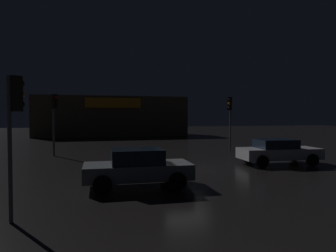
{
  "coord_description": "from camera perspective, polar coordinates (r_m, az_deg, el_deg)",
  "views": [
    {
      "loc": [
        -4.48,
        -14.76,
        2.76
      ],
      "look_at": [
        0.23,
        4.3,
        2.09
      ],
      "focal_mm": 32.31,
      "sensor_mm": 36.0,
      "label": 1
    }
  ],
  "objects": [
    {
      "name": "car_near",
      "position": [
        18.27,
        20.07,
        -4.49
      ],
      "size": [
        4.58,
        2.22,
        1.43
      ],
      "color": "#B7B7BF",
      "rests_on": "ground"
    },
    {
      "name": "traffic_signal_opposite",
      "position": [
        21.93,
        -20.62,
        2.56
      ],
      "size": [
        0.42,
        0.42,
        4.22
      ],
      "color": "#595B60",
      "rests_on": "ground"
    },
    {
      "name": "ground_plane",
      "position": [
        15.67,
        2.99,
        -8.19
      ],
      "size": [
        120.0,
        120.0,
        0.0
      ],
      "primitive_type": "plane",
      "color": "black"
    },
    {
      "name": "store_building",
      "position": [
        42.66,
        -10.53,
        1.81
      ],
      "size": [
        20.11,
        6.46,
        5.36
      ],
      "color": "brown",
      "rests_on": "ground"
    },
    {
      "name": "traffic_signal_cross_left",
      "position": [
        24.11,
        11.58,
        2.67
      ],
      "size": [
        0.41,
        0.43,
        4.21
      ],
      "color": "#595B60",
      "rests_on": "ground"
    },
    {
      "name": "traffic_signal_main",
      "position": [
        8.75,
        -26.99,
        2.73
      ],
      "size": [
        0.42,
        0.42,
        3.78
      ],
      "color": "#595B60",
      "rests_on": "ground"
    },
    {
      "name": "car_far",
      "position": [
        11.84,
        -5.76,
        -7.75
      ],
      "size": [
        4.12,
        2.05,
        1.48
      ],
      "color": "slate",
      "rests_on": "ground"
    }
  ]
}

